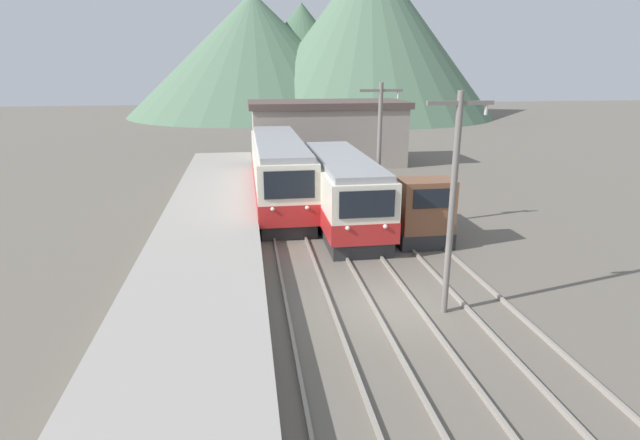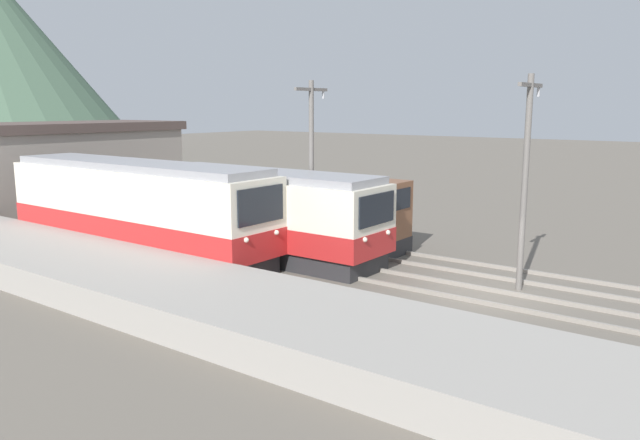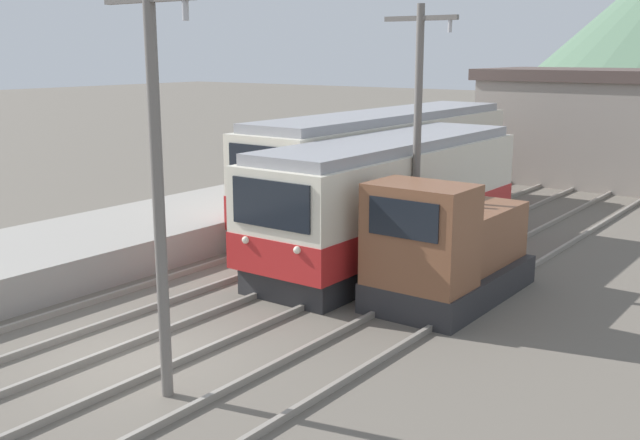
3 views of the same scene
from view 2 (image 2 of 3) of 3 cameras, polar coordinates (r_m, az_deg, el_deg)
name	(u,v)px [view 2 (image 2 of 3)]	position (r m, az deg, el deg)	size (l,w,h in m)	color
ground_plane	(477,298)	(20.38, 14.20, -6.96)	(200.00, 200.00, 0.00)	#665E54
platform_left	(373,344)	(14.93, 4.88, -11.25)	(4.50, 54.00, 0.93)	gray
track_left	(441,318)	(18.09, 11.02, -8.82)	(1.54, 60.00, 0.14)	gray
track_center	(480,295)	(20.54, 14.42, -6.63)	(1.54, 60.00, 0.14)	gray
track_right	(513,274)	(23.26, 17.24, -4.78)	(1.54, 60.00, 0.14)	gray
commuter_train_left	(137,212)	(26.18, -16.40, 0.70)	(2.84, 13.53, 3.80)	#28282B
commuter_train_center	(263,217)	(24.95, -5.23, 0.30)	(2.84, 10.67, 3.47)	#28282B
shunting_locomotive	(354,222)	(25.93, 3.16, -0.22)	(2.40, 4.77, 3.00)	#28282B
catenary_mast_near	(525,175)	(20.97, 18.26, 3.93)	(2.00, 0.20, 6.96)	slate
catenary_mast_mid	(312,161)	(25.00, -0.78, 5.40)	(2.00, 0.20, 6.96)	slate
station_building	(68,166)	(39.10, -22.03, 4.60)	(12.60, 6.30, 5.06)	gray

